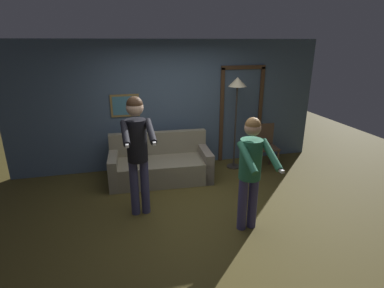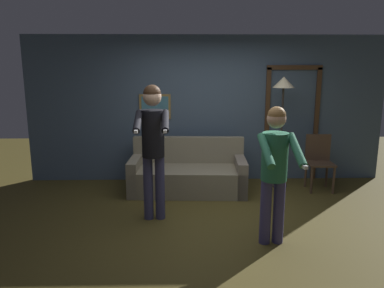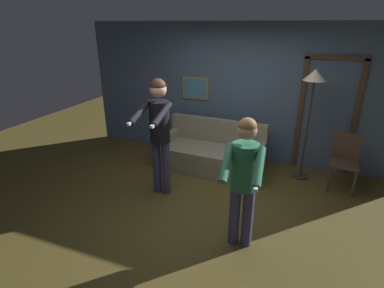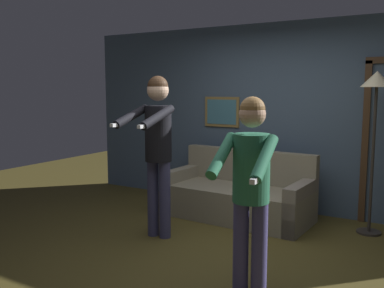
% 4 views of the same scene
% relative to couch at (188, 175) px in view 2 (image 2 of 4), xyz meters
% --- Properties ---
extents(ground_plane, '(12.00, 12.00, 0.00)m').
position_rel_couch_xyz_m(ground_plane, '(0.35, -1.31, -0.28)').
color(ground_plane, '#4D421C').
extents(back_wall_assembly, '(6.40, 0.10, 2.60)m').
position_rel_couch_xyz_m(back_wall_assembly, '(0.36, 0.69, 1.02)').
color(back_wall_assembly, '#465A70').
rests_on(back_wall_assembly, ground_plane).
extents(couch, '(1.94, 0.94, 0.87)m').
position_rel_couch_xyz_m(couch, '(0.00, 0.00, 0.00)').
color(couch, gray).
rests_on(couch, ground_plane).
extents(torchiere_lamp, '(0.36, 0.36, 1.89)m').
position_rel_couch_xyz_m(torchiere_lamp, '(1.60, 0.22, 1.33)').
color(torchiere_lamp, '#332D28').
rests_on(torchiere_lamp, ground_plane).
extents(person_standing_left, '(0.45, 0.76, 1.84)m').
position_rel_couch_xyz_m(person_standing_left, '(-0.48, -1.16, 0.86)').
color(person_standing_left, '#3D3C64').
rests_on(person_standing_left, ground_plane).
extents(person_standing_right, '(0.46, 0.63, 1.64)m').
position_rel_couch_xyz_m(person_standing_right, '(0.97, -1.91, 0.70)').
color(person_standing_right, '#423E75').
rests_on(person_standing_right, ground_plane).
extents(dining_chair_distant, '(0.44, 0.44, 0.93)m').
position_rel_couch_xyz_m(dining_chair_distant, '(2.22, 0.08, 0.25)').
color(dining_chair_distant, '#4C3828').
rests_on(dining_chair_distant, ground_plane).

